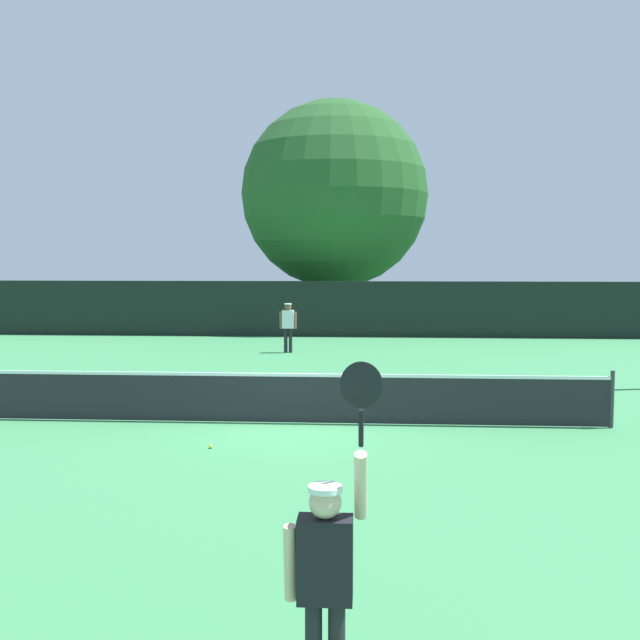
% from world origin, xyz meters
% --- Properties ---
extents(ground_plane, '(120.00, 120.00, 0.00)m').
position_xyz_m(ground_plane, '(0.00, 0.00, 0.00)').
color(ground_plane, '#387F4C').
extents(tennis_net, '(11.92, 0.08, 1.07)m').
position_xyz_m(tennis_net, '(0.00, 0.00, 0.51)').
color(tennis_net, '#232328').
rests_on(tennis_net, ground).
extents(perimeter_fence, '(38.20, 0.12, 2.21)m').
position_xyz_m(perimeter_fence, '(0.00, 15.91, 1.10)').
color(perimeter_fence, black).
rests_on(perimeter_fence, ground).
extents(player_serving, '(0.67, 0.39, 2.44)m').
position_xyz_m(player_serving, '(1.15, -9.15, 1.06)').
color(player_serving, black).
rests_on(player_serving, ground).
extents(player_receiving, '(0.57, 0.24, 1.63)m').
position_xyz_m(player_receiving, '(-1.24, 10.73, 1.00)').
color(player_receiving, white).
rests_on(player_receiving, ground).
extents(tennis_ball, '(0.07, 0.07, 0.07)m').
position_xyz_m(tennis_ball, '(-1.17, -1.99, 0.03)').
color(tennis_ball, '#CCE033').
rests_on(tennis_ball, ground).
extents(large_tree, '(8.35, 8.35, 10.12)m').
position_xyz_m(large_tree, '(-0.14, 20.20, 5.94)').
color(large_tree, brown).
rests_on(large_tree, ground).
extents(parked_car_near, '(2.46, 4.42, 1.69)m').
position_xyz_m(parked_car_near, '(2.42, 23.66, 0.78)').
color(parked_car_near, black).
rests_on(parked_car_near, ground).
extents(parked_car_mid, '(2.07, 4.27, 1.69)m').
position_xyz_m(parked_car_mid, '(10.18, 21.84, 0.78)').
color(parked_car_mid, '#B7B7BC').
rests_on(parked_car_mid, ground).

